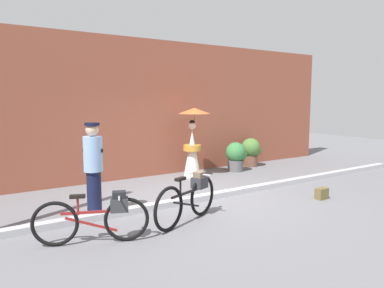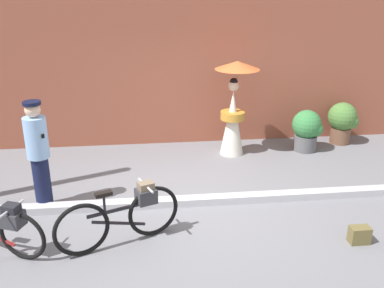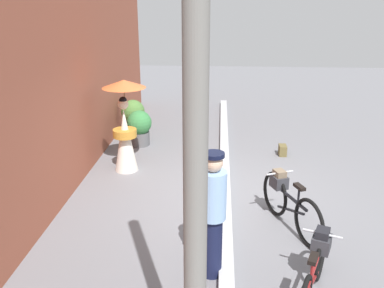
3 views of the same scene
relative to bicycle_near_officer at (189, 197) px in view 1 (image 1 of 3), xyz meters
The scene contains 10 objects.
ground_plane 1.44m from the bicycle_near_officer, 45.58° to the left, with size 30.00×30.00×0.00m, color slate.
building_wall 4.38m from the bicycle_near_officer, 76.58° to the left, with size 14.00×0.40×3.78m, color brown.
sidewalk_curb 1.42m from the bicycle_near_officer, 45.58° to the left, with size 14.00×0.20×0.12m, color #B2B2B7.
bicycle_near_officer is the anchor object (origin of this frame).
bicycle_far_side 1.67m from the bicycle_near_officer, behind, with size 1.60×0.73×0.78m.
person_officer 1.82m from the bicycle_near_officer, 138.04° to the left, with size 0.34×0.34×1.73m.
person_with_parasol 3.74m from the bicycle_near_officer, 55.39° to the left, with size 0.88×0.88×1.92m.
potted_plant_by_door 4.78m from the bicycle_near_officer, 39.65° to the left, with size 0.61×0.60×0.87m.
potted_plant_small 5.72m from the bicycle_near_officer, 36.38° to the left, with size 0.64×0.62×0.91m.
backpack_on_pavement 3.22m from the bicycle_near_officer, ahead, with size 0.27×0.17×0.24m.
Camera 1 is at (-4.35, -6.18, 2.14)m, focal length 34.03 mm.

